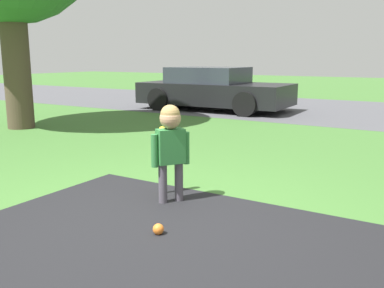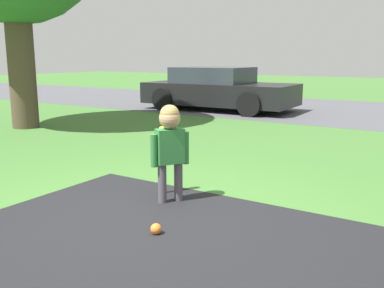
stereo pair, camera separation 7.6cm
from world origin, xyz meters
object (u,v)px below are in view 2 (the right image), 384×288
child (170,140)px  parked_car (218,89)px  sports_ball (156,229)px  baseball_bat (162,150)px

child → parked_car: bearing=60.4°
child → parked_car: (-3.34, 6.96, -0.07)m
child → sports_ball: 1.00m
baseball_bat → sports_ball: (0.59, -0.89, -0.42)m
sports_ball → parked_car: size_ratio=0.02×
sports_ball → parked_car: bearing=115.8°
child → baseball_bat: 0.32m
parked_car → baseball_bat: bearing=-67.2°
child → baseball_bat: bearing=87.0°
child → baseball_bat: (-0.22, 0.17, -0.16)m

